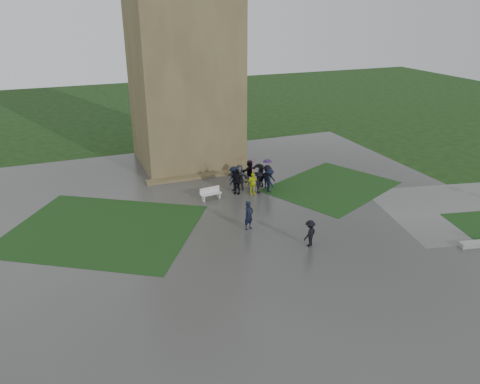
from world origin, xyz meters
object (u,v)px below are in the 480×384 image
object	(u,v)px
bench	(211,193)
tower	(183,55)
pedestrian_near	(310,233)
pedestrian_mid	(249,215)

from	to	relation	value
bench	tower	bearing A→B (deg)	78.01
tower	pedestrian_near	world-z (taller)	tower
tower	pedestrian_mid	size ratio (longest dim) A/B	9.83
bench	pedestrian_mid	xyz separation A→B (m)	(0.73, -5.30, 0.47)
tower	bench	bearing A→B (deg)	-95.17
tower	pedestrian_near	bearing A→B (deg)	-82.30
bench	pedestrian_mid	distance (m)	5.37
pedestrian_mid	tower	bearing A→B (deg)	66.72
pedestrian_near	pedestrian_mid	bearing A→B (deg)	-82.92
bench	pedestrian_near	size ratio (longest dim) A/B	0.98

